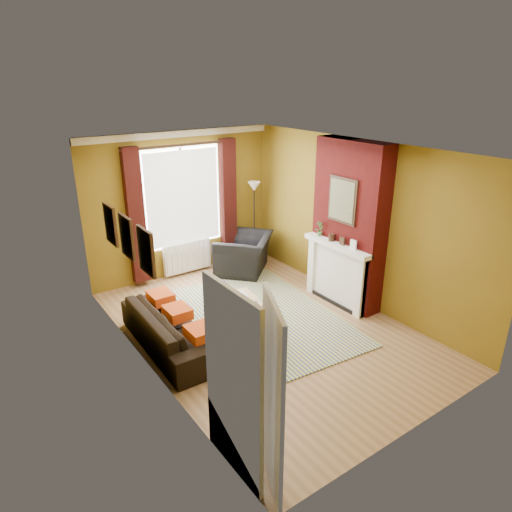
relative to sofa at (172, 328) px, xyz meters
name	(u,v)px	position (x,y,z in m)	size (l,w,h in m)	color
ground	(265,328)	(1.42, -0.36, -0.30)	(5.50, 5.50, 0.00)	olive
room_walls	(287,234)	(2.05, -0.08, 1.08)	(3.82, 5.54, 2.83)	brown
striped_rug	(256,318)	(1.48, -0.03, -0.29)	(2.69, 3.53, 0.02)	#314088
sofa	(172,328)	(0.00, 0.00, 0.00)	(2.07, 0.81, 0.60)	black
armchair	(244,254)	(2.41, 1.73, 0.07)	(1.16, 1.01, 0.75)	black
coffee_table	(244,307)	(1.18, -0.12, 0.04)	(0.79, 1.24, 0.38)	#D4B17A
wicker_stool	(240,263)	(2.26, 1.67, -0.08)	(0.40, 0.40, 0.44)	#A47E47
floor_lamp	(254,200)	(2.87, 2.04, 1.06)	(0.26, 0.26, 1.73)	black
book_a	(243,315)	(0.98, -0.40, 0.09)	(0.18, 0.25, 0.02)	#999999
book_b	(234,297)	(1.20, 0.19, 0.09)	(0.21, 0.29, 0.02)	#999999
mug	(255,305)	(1.28, -0.29, 0.13)	(0.10, 0.10, 0.09)	#999999
tv_remote	(229,301)	(1.05, 0.10, 0.09)	(0.13, 0.16, 0.02)	#242426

